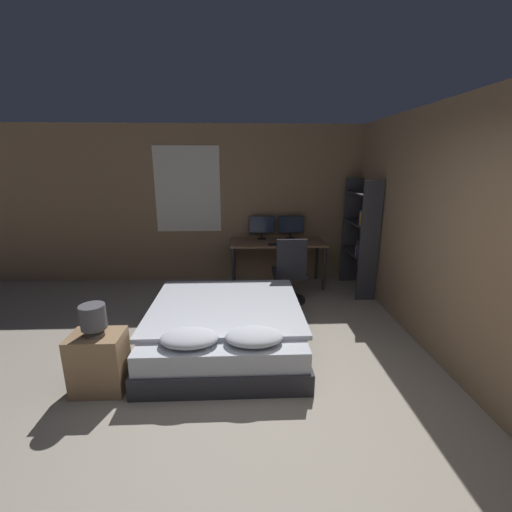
% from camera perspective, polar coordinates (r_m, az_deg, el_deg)
% --- Properties ---
extents(ground_plane, '(20.00, 20.00, 0.00)m').
position_cam_1_polar(ground_plane, '(3.04, -0.88, -27.68)').
color(ground_plane, '#9E9384').
extents(wall_back, '(12.00, 0.08, 2.70)m').
position_cam_1_polar(wall_back, '(6.10, -2.10, 8.54)').
color(wall_back, '#8E7051').
rests_on(wall_back, ground_plane).
extents(wall_side_right, '(0.06, 12.00, 2.70)m').
position_cam_1_polar(wall_side_right, '(4.34, 26.78, 4.08)').
color(wall_side_right, '#8E7051').
rests_on(wall_side_right, ground_plane).
extents(bed, '(1.72, 1.92, 0.56)m').
position_cam_1_polar(bed, '(4.04, -5.08, -11.71)').
color(bed, '#2D2D33').
rests_on(bed, ground_plane).
extents(nightstand, '(0.48, 0.35, 0.57)m').
position_cam_1_polar(nightstand, '(3.63, -24.67, -15.78)').
color(nightstand, '#997551').
rests_on(nightstand, ground_plane).
extents(bedside_lamp, '(0.22, 0.22, 0.29)m').
position_cam_1_polar(bedside_lamp, '(3.43, -25.52, -9.21)').
color(bedside_lamp, gray).
rests_on(bedside_lamp, nightstand).
extents(desk, '(1.61, 0.68, 0.77)m').
position_cam_1_polar(desk, '(5.84, 3.61, 1.56)').
color(desk, '#846042').
rests_on(desk, ground_plane).
extents(monitor_left, '(0.45, 0.16, 0.41)m').
position_cam_1_polar(monitor_left, '(5.99, 1.00, 5.05)').
color(monitor_left, black).
rests_on(monitor_left, desk).
extents(monitor_right, '(0.45, 0.16, 0.41)m').
position_cam_1_polar(monitor_right, '(6.04, 5.83, 5.06)').
color(monitor_right, black).
rests_on(monitor_right, desk).
extents(keyboard, '(0.36, 0.13, 0.02)m').
position_cam_1_polar(keyboard, '(5.60, 3.87, 1.94)').
color(keyboard, black).
rests_on(keyboard, desk).
extents(computer_mouse, '(0.07, 0.05, 0.04)m').
position_cam_1_polar(computer_mouse, '(5.63, 6.58, 2.05)').
color(computer_mouse, black).
rests_on(computer_mouse, desk).
extents(office_chair, '(0.52, 0.52, 1.03)m').
position_cam_1_polar(office_chair, '(5.17, 5.62, -3.41)').
color(office_chair, black).
rests_on(office_chair, ground_plane).
extents(bookshelf, '(0.30, 0.92, 1.83)m').
position_cam_1_polar(bookshelf, '(5.70, 17.23, 3.81)').
color(bookshelf, '#333338').
rests_on(bookshelf, ground_plane).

